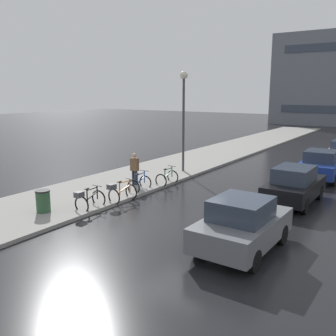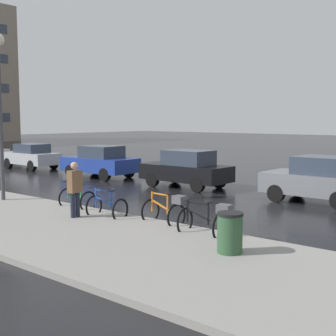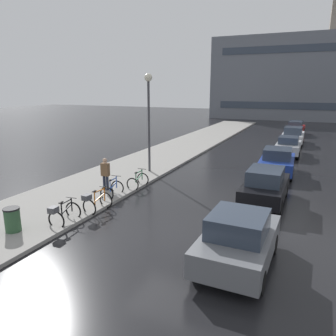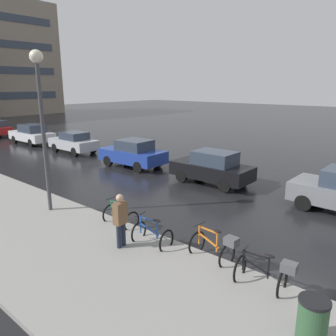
{
  "view_description": "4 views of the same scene",
  "coord_description": "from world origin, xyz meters",
  "px_view_note": "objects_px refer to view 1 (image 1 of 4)",
  "views": [
    {
      "loc": [
        6.78,
        -11.06,
        4.79
      ],
      "look_at": [
        -2.11,
        2.26,
        1.52
      ],
      "focal_mm": 40.0,
      "sensor_mm": 36.0,
      "label": 1
    },
    {
      "loc": [
        -13.58,
        -7.3,
        3.03
      ],
      "look_at": [
        -1.5,
        2.73,
        1.36
      ],
      "focal_mm": 50.0,
      "sensor_mm": 36.0,
      "label": 2
    },
    {
      "loc": [
        4.38,
        -9.71,
        5.18
      ],
      "look_at": [
        -2.11,
        4.78,
        1.25
      ],
      "focal_mm": 35.0,
      "sensor_mm": 36.0,
      "label": 3
    },
    {
      "loc": [
        -10.8,
        -3.3,
        4.79
      ],
      "look_at": [
        -0.82,
        5.07,
        1.47
      ],
      "focal_mm": 35.0,
      "sensor_mm": 36.0,
      "label": 4
    }
  ],
  "objects_px": {
    "car_grey": "(242,225)",
    "car_blue": "(321,165)",
    "pedestrian": "(135,168)",
    "bicycle_second": "(120,192)",
    "trash_bin": "(43,203)",
    "bicycle_farthest": "(167,178)",
    "car_black": "(294,185)",
    "streetlamp": "(184,103)",
    "bicycle_third": "(140,184)",
    "bicycle_nearest": "(88,199)"
  },
  "relations": [
    {
      "from": "bicycle_third",
      "to": "streetlamp",
      "type": "bearing_deg",
      "value": 95.77
    },
    {
      "from": "bicycle_farthest",
      "to": "car_grey",
      "type": "xyz_separation_m",
      "value": [
        6.47,
        -5.53,
        0.44
      ]
    },
    {
      "from": "bicycle_nearest",
      "to": "bicycle_second",
      "type": "distance_m",
      "value": 1.64
    },
    {
      "from": "bicycle_third",
      "to": "pedestrian",
      "type": "height_order",
      "value": "pedestrian"
    },
    {
      "from": "streetlamp",
      "to": "car_blue",
      "type": "bearing_deg",
      "value": 21.75
    },
    {
      "from": "bicycle_third",
      "to": "car_blue",
      "type": "bearing_deg",
      "value": 49.02
    },
    {
      "from": "car_grey",
      "to": "car_black",
      "type": "relative_size",
      "value": 0.93
    },
    {
      "from": "bicycle_farthest",
      "to": "trash_bin",
      "type": "relative_size",
      "value": 1.13
    },
    {
      "from": "bicycle_farthest",
      "to": "car_blue",
      "type": "xyz_separation_m",
      "value": [
        6.33,
        5.9,
        0.42
      ]
    },
    {
      "from": "bicycle_second",
      "to": "pedestrian",
      "type": "bearing_deg",
      "value": 115.54
    },
    {
      "from": "bicycle_third",
      "to": "car_blue",
      "type": "xyz_separation_m",
      "value": [
        6.71,
        7.73,
        0.42
      ]
    },
    {
      "from": "bicycle_third",
      "to": "car_black",
      "type": "bearing_deg",
      "value": 18.08
    },
    {
      "from": "bicycle_third",
      "to": "pedestrian",
      "type": "relative_size",
      "value": 0.66
    },
    {
      "from": "bicycle_farthest",
      "to": "car_grey",
      "type": "distance_m",
      "value": 8.52
    },
    {
      "from": "car_grey",
      "to": "pedestrian",
      "type": "bearing_deg",
      "value": 150.75
    },
    {
      "from": "bicycle_farthest",
      "to": "car_black",
      "type": "distance_m",
      "value": 6.43
    },
    {
      "from": "bicycle_nearest",
      "to": "bicycle_second",
      "type": "xyz_separation_m",
      "value": [
        0.34,
        1.61,
        0.0
      ]
    },
    {
      "from": "car_grey",
      "to": "car_blue",
      "type": "relative_size",
      "value": 0.93
    },
    {
      "from": "bicycle_nearest",
      "to": "bicycle_second",
      "type": "relative_size",
      "value": 0.99
    },
    {
      "from": "trash_bin",
      "to": "car_black",
      "type": "bearing_deg",
      "value": 42.58
    },
    {
      "from": "car_black",
      "to": "streetlamp",
      "type": "xyz_separation_m",
      "value": [
        -7.27,
        2.64,
        3.35
      ]
    },
    {
      "from": "car_black",
      "to": "streetlamp",
      "type": "bearing_deg",
      "value": 160.06
    },
    {
      "from": "bicycle_nearest",
      "to": "car_black",
      "type": "xyz_separation_m",
      "value": [
        6.67,
        5.77,
        0.32
      ]
    },
    {
      "from": "bicycle_third",
      "to": "pedestrian",
      "type": "xyz_separation_m",
      "value": [
        -0.74,
        0.55,
        0.6
      ]
    },
    {
      "from": "bicycle_second",
      "to": "streetlamp",
      "type": "xyz_separation_m",
      "value": [
        -0.94,
        6.81,
        3.66
      ]
    },
    {
      "from": "bicycle_nearest",
      "to": "streetlamp",
      "type": "relative_size",
      "value": 0.23
    },
    {
      "from": "bicycle_farthest",
      "to": "streetlamp",
      "type": "relative_size",
      "value": 0.19
    },
    {
      "from": "car_black",
      "to": "pedestrian",
      "type": "height_order",
      "value": "pedestrian"
    },
    {
      "from": "bicycle_farthest",
      "to": "car_blue",
      "type": "bearing_deg",
      "value": 42.97
    },
    {
      "from": "streetlamp",
      "to": "bicycle_second",
      "type": "bearing_deg",
      "value": -82.09
    },
    {
      "from": "bicycle_farthest",
      "to": "car_grey",
      "type": "relative_size",
      "value": 0.31
    },
    {
      "from": "trash_bin",
      "to": "pedestrian",
      "type": "bearing_deg",
      "value": 87.64
    },
    {
      "from": "car_grey",
      "to": "trash_bin",
      "type": "distance_m",
      "value": 7.91
    },
    {
      "from": "bicycle_nearest",
      "to": "bicycle_second",
      "type": "bearing_deg",
      "value": 77.95
    },
    {
      "from": "car_grey",
      "to": "pedestrian",
      "type": "relative_size",
      "value": 2.14
    },
    {
      "from": "bicycle_second",
      "to": "bicycle_third",
      "type": "height_order",
      "value": "bicycle_second"
    },
    {
      "from": "car_black",
      "to": "trash_bin",
      "type": "relative_size",
      "value": 3.96
    },
    {
      "from": "car_black",
      "to": "streetlamp",
      "type": "relative_size",
      "value": 0.68
    },
    {
      "from": "bicycle_farthest",
      "to": "car_blue",
      "type": "relative_size",
      "value": 0.28
    },
    {
      "from": "car_grey",
      "to": "streetlamp",
      "type": "height_order",
      "value": "streetlamp"
    },
    {
      "from": "car_grey",
      "to": "car_blue",
      "type": "distance_m",
      "value": 11.43
    },
    {
      "from": "bicycle_farthest",
      "to": "trash_bin",
      "type": "height_order",
      "value": "trash_bin"
    },
    {
      "from": "bicycle_third",
      "to": "bicycle_farthest",
      "type": "height_order",
      "value": "bicycle_third"
    },
    {
      "from": "car_blue",
      "to": "pedestrian",
      "type": "height_order",
      "value": "pedestrian"
    },
    {
      "from": "pedestrian",
      "to": "car_blue",
      "type": "bearing_deg",
      "value": 43.92
    },
    {
      "from": "car_grey",
      "to": "car_blue",
      "type": "height_order",
      "value": "car_grey"
    },
    {
      "from": "bicycle_second",
      "to": "trash_bin",
      "type": "xyz_separation_m",
      "value": [
        -1.42,
        -2.96,
        0.01
      ]
    },
    {
      "from": "bicycle_third",
      "to": "car_grey",
      "type": "xyz_separation_m",
      "value": [
        6.85,
        -3.7,
        0.43
      ]
    },
    {
      "from": "streetlamp",
      "to": "bicycle_nearest",
      "type": "bearing_deg",
      "value": -85.9
    },
    {
      "from": "car_blue",
      "to": "streetlamp",
      "type": "relative_size",
      "value": 0.68
    }
  ]
}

